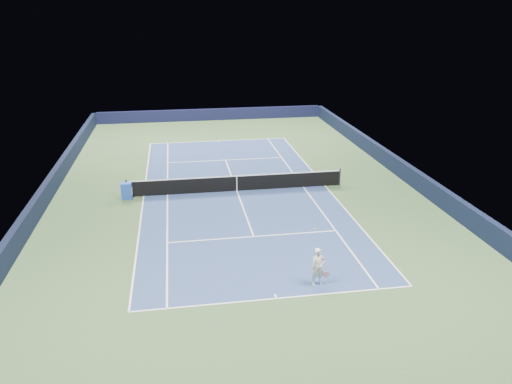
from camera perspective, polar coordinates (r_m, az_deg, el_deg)
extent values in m
plane|color=#35512C|center=(29.96, -2.20, 0.13)|extent=(40.00, 40.00, 0.00)
cube|color=black|center=(48.82, -5.20, 8.81)|extent=(22.00, 0.35, 1.10)
cube|color=black|center=(32.82, 16.89, 2.10)|extent=(0.35, 40.00, 1.10)
cube|color=black|center=(30.48, -22.84, -0.07)|extent=(0.35, 40.00, 1.10)
cube|color=navy|center=(29.96, -2.20, 0.14)|extent=(10.97, 23.77, 0.01)
cube|color=white|center=(41.24, -4.31, 5.86)|extent=(10.97, 0.08, 0.00)
cube|color=white|center=(19.40, 2.36, -12.06)|extent=(10.97, 0.08, 0.00)
cube|color=white|center=(31.06, 7.89, 0.72)|extent=(0.08, 23.77, 0.00)
cube|color=white|center=(29.83, -12.71, -0.46)|extent=(0.08, 23.77, 0.00)
cube|color=white|center=(30.70, 5.44, 0.58)|extent=(0.08, 23.77, 0.00)
cube|color=white|center=(29.77, -10.08, -0.31)|extent=(0.08, 23.77, 0.00)
cube|color=white|center=(35.98, -3.50, 3.67)|extent=(8.23, 0.08, 0.00)
cube|color=white|center=(24.12, -0.27, -5.11)|extent=(8.23, 0.08, 0.00)
cube|color=white|center=(29.95, -2.20, 0.15)|extent=(0.08, 12.80, 0.00)
cube|color=white|center=(41.09, -4.29, 5.81)|extent=(0.08, 0.30, 0.00)
cube|color=white|center=(19.52, 2.27, -11.83)|extent=(0.08, 0.30, 0.00)
cylinder|color=black|center=(29.73, -14.54, 0.39)|extent=(0.10, 0.10, 1.07)
cylinder|color=black|center=(31.16, 9.54, 1.72)|extent=(0.10, 0.10, 1.07)
cube|color=black|center=(29.80, -2.21, 0.95)|extent=(12.80, 0.03, 0.91)
cube|color=white|center=(29.64, -2.23, 1.84)|extent=(12.80, 0.04, 0.06)
cube|color=white|center=(29.80, -2.21, 0.95)|extent=(0.05, 0.04, 0.91)
cube|color=#1E45B8|center=(29.55, -14.56, 0.15)|extent=(0.59, 0.54, 0.96)
cube|color=silver|center=(29.53, -14.00, 0.13)|extent=(0.02, 0.42, 0.42)
imported|color=silver|center=(20.01, 7.09, -8.49)|extent=(0.65, 0.49, 1.59)
cylinder|color=pink|center=(20.10, 8.01, -8.72)|extent=(0.03, 0.03, 0.26)
cylinder|color=black|center=(20.22, 7.97, -9.31)|extent=(0.26, 0.02, 0.26)
cylinder|color=#CB83A0|center=(20.22, 7.97, -9.31)|extent=(0.28, 0.03, 0.28)
sphere|color=#D2E630|center=(20.35, 6.73, -4.21)|extent=(0.07, 0.07, 0.07)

